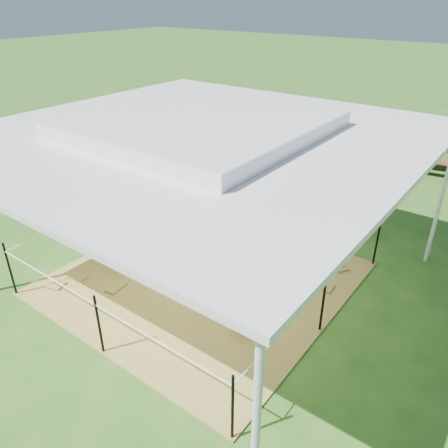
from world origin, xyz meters
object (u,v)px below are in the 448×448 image
Objects in this scene: pony at (226,254)px; picnic_table_near at (436,157)px; foal at (243,321)px; straw_bale at (131,246)px; green_bottle at (94,251)px; woman at (130,209)px.

pony is 0.63× the size of picnic_table_near.
picnic_table_near is at bearing 71.99° from foal.
pony is at bearing -110.74° from picnic_table_near.
foal reaches higher than straw_bale.
picnic_table_near is (3.99, 8.78, 0.23)m from green_bottle.
straw_bale is 0.72m from green_bottle.
woman is 4.32× the size of green_bottle.
foal is (2.93, -0.50, 0.02)m from straw_bale.
foal is at bearing 97.68° from woman.
pony reaches higher than green_bottle.
green_bottle is 0.14× the size of picnic_table_near.
foal reaches higher than green_bottle.
straw_bale is at bearing 155.56° from foal.
green_bottle is at bearing 164.41° from foal.
green_bottle is at bearing 125.80° from pony.
woman is 0.99× the size of pony.
straw_bale is at bearing -121.99° from picnic_table_near.
picnic_table_near is (3.34, 8.33, -0.67)m from woman.
green_bottle is 0.23× the size of pony.
foal is at bearing -118.69° from pony.
pony is at bearing 14.44° from straw_bale.
foal is at bearing -0.87° from green_bottle.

